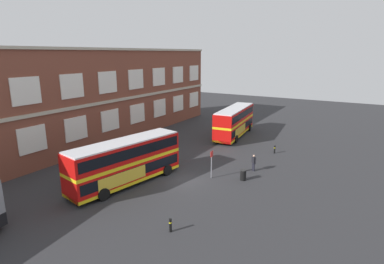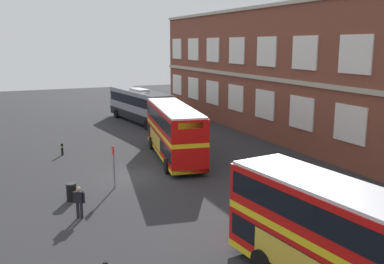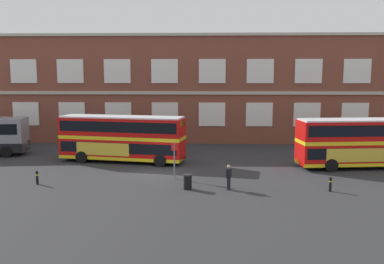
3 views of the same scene
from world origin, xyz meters
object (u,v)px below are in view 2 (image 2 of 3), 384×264
object	(u,v)px
touring_coach	(140,106)
bus_stand_flag	(114,163)
double_decker_near	(174,131)
waiting_passenger	(79,201)
station_litter_bin	(71,192)
safety_bollard_east	(62,149)
double_decker_middle	(359,251)

from	to	relation	value
touring_coach	bus_stand_flag	bearing A→B (deg)	-21.59
double_decker_near	waiting_passenger	bearing A→B (deg)	-44.71
touring_coach	station_litter_bin	bearing A→B (deg)	-26.64
touring_coach	bus_stand_flag	world-z (taller)	touring_coach
bus_stand_flag	station_litter_bin	size ratio (longest dim) A/B	2.62
bus_stand_flag	safety_bollard_east	distance (m)	9.78
double_decker_middle	touring_coach	world-z (taller)	double_decker_middle
waiting_passenger	station_litter_bin	world-z (taller)	waiting_passenger
station_litter_bin	safety_bollard_east	distance (m)	10.68
station_litter_bin	safety_bollard_east	size ratio (longest dim) A/B	1.08
waiting_passenger	bus_stand_flag	bearing A→B (deg)	144.06
safety_bollard_east	station_litter_bin	bearing A→B (deg)	-4.98
double_decker_near	touring_coach	distance (m)	16.09
touring_coach	safety_bollard_east	size ratio (longest dim) A/B	12.86
double_decker_near	double_decker_middle	distance (m)	20.59
waiting_passenger	safety_bollard_east	bearing A→B (deg)	175.97
safety_bollard_east	bus_stand_flag	bearing A→B (deg)	10.94
station_litter_bin	double_decker_near	bearing A→B (deg)	124.98
double_decker_middle	waiting_passenger	xyz separation A→B (m)	(-11.62, -7.07, -1.22)
safety_bollard_east	waiting_passenger	bearing A→B (deg)	-4.03
bus_stand_flag	safety_bollard_east	world-z (taller)	bus_stand_flag
bus_stand_flag	double_decker_near	bearing A→B (deg)	130.01
waiting_passenger	bus_stand_flag	xyz separation A→B (m)	(-3.85, 2.79, 0.70)
station_litter_bin	waiting_passenger	bearing A→B (deg)	-0.36
touring_coach	waiting_passenger	bearing A→B (deg)	-24.07
double_decker_near	double_decker_middle	world-z (taller)	same
double_decker_near	waiting_passenger	distance (m)	12.58
double_decker_middle	safety_bollard_east	xyz separation A→B (m)	(-25.00, -6.13, -1.66)
station_litter_bin	safety_bollard_east	bearing A→B (deg)	175.02
double_decker_middle	waiting_passenger	size ratio (longest dim) A/B	6.59
safety_bollard_east	double_decker_middle	bearing A→B (deg)	13.77
double_decker_near	bus_stand_flag	world-z (taller)	double_decker_near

